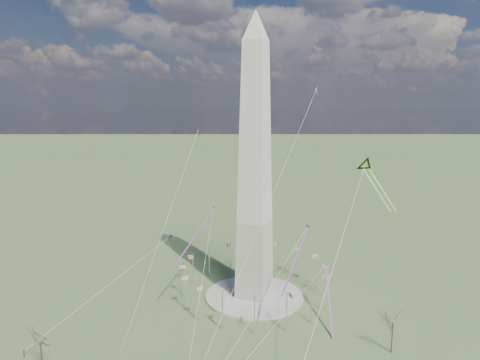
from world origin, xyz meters
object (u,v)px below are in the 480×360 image
at_px(person_west, 24,353).
at_px(kite_delta_black, 367,168).
at_px(washington_monument, 255,168).
at_px(tree_near, 393,321).

xyz_separation_m(person_west, kite_delta_black, (81.84, 66.25, 48.70)).
bearing_deg(washington_monument, tree_near, -19.00).
relative_size(tree_near, person_west, 7.37).
xyz_separation_m(washington_monument, person_west, (-44.74, -61.40, -47.02)).
bearing_deg(person_west, kite_delta_black, -103.34).
xyz_separation_m(tree_near, kite_delta_black, (-12.24, 21.84, 39.86)).
height_order(washington_monument, kite_delta_black, washington_monument).
distance_m(tree_near, person_west, 104.41).
height_order(tree_near, kite_delta_black, kite_delta_black).
xyz_separation_m(tree_near, person_west, (-94.08, -44.41, -8.84)).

